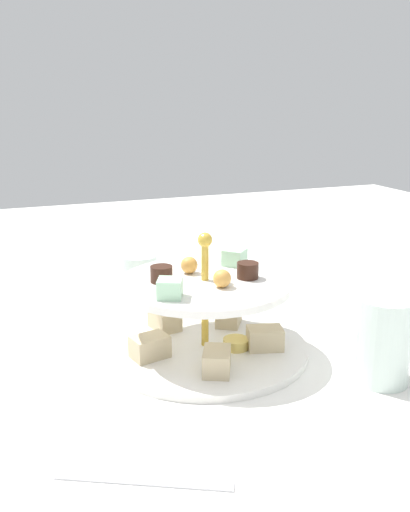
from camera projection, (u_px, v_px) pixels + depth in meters
ground_plane at (205, 351)px, 0.81m from camera, size 2.40×2.40×0.00m
tiered_serving_stand at (205, 321)px, 0.80m from camera, size 0.29×0.29×0.17m
water_glass_tall_right at (384, 341)px, 0.71m from camera, size 0.07×0.07×0.11m
water_glass_short_left at (140, 278)px, 1.00m from camera, size 0.06×0.06×0.08m
teacup_with_saucer at (211, 280)px, 1.04m from camera, size 0.09×0.09×0.05m
butter_knife_left at (144, 480)px, 0.54m from camera, size 0.16×0.09×0.00m
butter_knife_right at (329, 302)px, 1.00m from camera, size 0.10×0.15×0.00m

